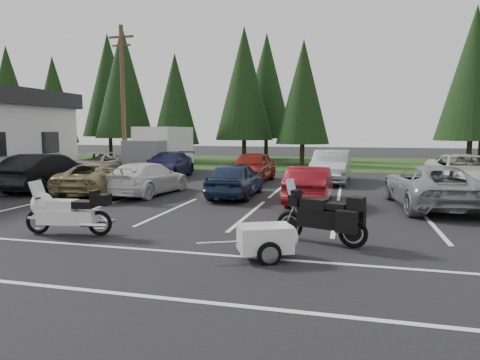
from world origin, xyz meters
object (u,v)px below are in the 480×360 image
(car_far_0, at_px, (97,165))
(car_far_2, at_px, (252,167))
(box_truck, at_px, (158,150))
(car_near_1, at_px, (46,172))
(car_near_3, at_px, (147,178))
(car_far_3, at_px, (331,166))
(cargo_trailer, at_px, (265,242))
(car_near_0, at_px, (13,170))
(touring_motorcycle, at_px, (68,208))
(car_near_2, at_px, (103,178))
(car_far_4, at_px, (464,171))
(utility_pole, at_px, (123,97))
(car_far_1, at_px, (167,165))
(car_near_4, at_px, (235,179))
(car_near_5, at_px, (310,185))
(adventure_motorcycle, at_px, (320,212))
(car_near_6, at_px, (432,186))

(car_far_0, xyz_separation_m, car_far_2, (9.06, 0.09, 0.06))
(box_truck, distance_m, car_near_1, 8.32)
(car_near_1, distance_m, car_near_3, 5.05)
(car_far_3, relative_size, cargo_trailer, 3.21)
(car_far_2, bearing_deg, box_truck, 159.20)
(car_near_0, xyz_separation_m, touring_motorcycle, (8.35, -7.37, -0.11))
(box_truck, xyz_separation_m, car_far_0, (-2.41, -2.96, -0.72))
(cargo_trailer, bearing_deg, car_near_3, 106.08)
(car_near_2, height_order, car_far_4, car_far_4)
(utility_pole, distance_m, car_far_1, 5.56)
(car_near_4, relative_size, car_far_3, 0.83)
(utility_pole, bearing_deg, car_near_1, -87.29)
(car_near_3, bearing_deg, car_far_3, -134.77)
(car_near_4, bearing_deg, car_near_5, 164.87)
(utility_pole, xyz_separation_m, car_far_1, (3.55, -1.58, -3.97))
(car_near_4, relative_size, touring_motorcycle, 1.64)
(car_near_4, bearing_deg, car_far_0, -28.51)
(car_far_4, relative_size, adventure_motorcycle, 2.24)
(utility_pole, distance_m, adventure_motorcycle, 19.44)
(car_near_0, distance_m, car_far_0, 5.06)
(car_near_1, distance_m, car_far_1, 6.84)
(car_near_4, height_order, car_far_2, car_far_2)
(utility_pole, bearing_deg, car_near_4, -39.35)
(car_near_1, bearing_deg, utility_pole, -88.81)
(box_truck, height_order, car_near_2, box_truck)
(car_near_0, height_order, car_far_3, car_far_3)
(car_near_2, height_order, touring_motorcycle, touring_motorcycle)
(car_near_6, bearing_deg, car_near_3, -7.77)
(box_truck, relative_size, touring_motorcycle, 2.20)
(car_far_3, bearing_deg, utility_pole, 175.93)
(car_near_1, distance_m, cargo_trailer, 13.98)
(utility_pole, height_order, touring_motorcycle, utility_pole)
(car_near_5, bearing_deg, car_near_3, -2.93)
(car_far_4, xyz_separation_m, adventure_motorcycle, (-5.83, -11.74, -0.02))
(cargo_trailer, bearing_deg, utility_pole, 103.51)
(car_near_5, bearing_deg, cargo_trailer, 88.85)
(car_near_6, height_order, car_far_2, car_far_2)
(utility_pole, bearing_deg, car_near_3, -55.25)
(utility_pole, distance_m, car_far_4, 19.29)
(car_near_1, bearing_deg, box_truck, -102.90)
(car_near_1, bearing_deg, car_near_6, 176.57)
(car_near_6, bearing_deg, car_near_4, -11.22)
(car_far_2, distance_m, car_far_3, 4.11)
(car_near_1, height_order, car_near_2, car_near_1)
(car_near_0, xyz_separation_m, car_near_2, (5.27, -0.82, -0.13))
(cargo_trailer, bearing_deg, car_far_4, 38.71)
(car_near_4, xyz_separation_m, touring_motorcycle, (-2.49, -7.24, -0.01))
(car_near_6, xyz_separation_m, car_far_1, (-12.80, 6.59, -0.02))
(car_far_0, bearing_deg, car_far_1, 14.43)
(utility_pole, distance_m, car_near_2, 9.78)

